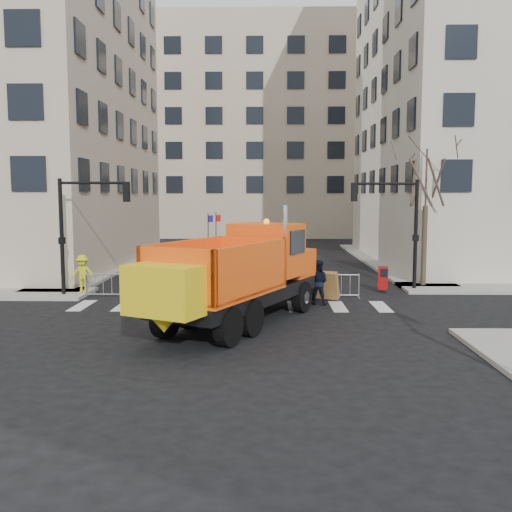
{
  "coord_description": "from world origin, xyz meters",
  "views": [
    {
      "loc": [
        1.32,
        -18.09,
        4.64
      ],
      "look_at": [
        0.92,
        2.5,
        2.45
      ],
      "focal_mm": 40.0,
      "sensor_mm": 36.0,
      "label": 1
    }
  ],
  "objects_px": {
    "cop_a": "(310,282)",
    "newspaper_box": "(383,278)",
    "cop_b": "(318,282)",
    "plow_truck": "(237,273)",
    "worker": "(83,274)",
    "cop_c": "(280,282)"
  },
  "relations": [
    {
      "from": "cop_b",
      "to": "worker",
      "type": "height_order",
      "value": "cop_b"
    },
    {
      "from": "plow_truck",
      "to": "cop_a",
      "type": "bearing_deg",
      "value": -4.61
    },
    {
      "from": "plow_truck",
      "to": "worker",
      "type": "distance_m",
      "value": 9.58
    },
    {
      "from": "cop_b",
      "to": "cop_c",
      "type": "xyz_separation_m",
      "value": [
        -1.57,
        1.06,
        -0.15
      ]
    },
    {
      "from": "plow_truck",
      "to": "newspaper_box",
      "type": "bearing_deg",
      "value": -17.16
    },
    {
      "from": "plow_truck",
      "to": "cop_a",
      "type": "xyz_separation_m",
      "value": [
        2.97,
        5.03,
        -1.09
      ]
    },
    {
      "from": "cop_a",
      "to": "newspaper_box",
      "type": "xyz_separation_m",
      "value": [
        3.68,
        2.07,
        -0.12
      ]
    },
    {
      "from": "cop_b",
      "to": "plow_truck",
      "type": "bearing_deg",
      "value": 68.36
    },
    {
      "from": "newspaper_box",
      "to": "cop_b",
      "type": "bearing_deg",
      "value": -121.44
    },
    {
      "from": "worker",
      "to": "newspaper_box",
      "type": "distance_m",
      "value": 14.18
    },
    {
      "from": "cop_a",
      "to": "newspaper_box",
      "type": "height_order",
      "value": "cop_a"
    },
    {
      "from": "plow_truck",
      "to": "cop_c",
      "type": "height_order",
      "value": "plow_truck"
    },
    {
      "from": "plow_truck",
      "to": "worker",
      "type": "relative_size",
      "value": 6.38
    },
    {
      "from": "cop_b",
      "to": "cop_c",
      "type": "relative_size",
      "value": 1.19
    },
    {
      "from": "plow_truck",
      "to": "cop_a",
      "type": "relative_size",
      "value": 6.87
    },
    {
      "from": "worker",
      "to": "cop_b",
      "type": "bearing_deg",
      "value": -12.23
    },
    {
      "from": "plow_truck",
      "to": "cop_b",
      "type": "relative_size",
      "value": 5.85
    },
    {
      "from": "worker",
      "to": "newspaper_box",
      "type": "xyz_separation_m",
      "value": [
        14.13,
        1.18,
        -0.33
      ]
    },
    {
      "from": "worker",
      "to": "cop_a",
      "type": "bearing_deg",
      "value": -6.8
    },
    {
      "from": "cop_c",
      "to": "worker",
      "type": "height_order",
      "value": "worker"
    },
    {
      "from": "cop_a",
      "to": "cop_c",
      "type": "distance_m",
      "value": 1.31
    },
    {
      "from": "cop_b",
      "to": "cop_c",
      "type": "bearing_deg",
      "value": -16.41
    }
  ]
}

